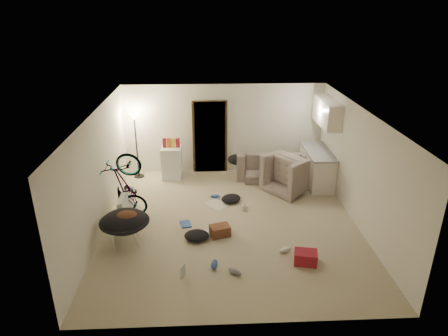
{
  "coord_description": "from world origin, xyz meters",
  "views": [
    {
      "loc": [
        -0.51,
        -7.67,
        4.54
      ],
      "look_at": [
        -0.12,
        0.6,
        1.07
      ],
      "focal_mm": 32.0,
      "sensor_mm": 36.0,
      "label": 1
    }
  ],
  "objects_px": {
    "sofa": "(272,168)",
    "juicer": "(245,207)",
    "armchair": "(293,176)",
    "tv_box": "(127,207)",
    "floor_lamp": "(135,132)",
    "mini_fridge": "(172,163)",
    "saucer_chair": "(125,225)",
    "drink_case_b": "(306,257)",
    "kitchen_counter": "(317,168)",
    "drink_case_a": "(220,231)",
    "bicycle": "(127,200)"
  },
  "relations": [
    {
      "from": "drink_case_b",
      "to": "mini_fridge",
      "type": "bearing_deg",
      "value": 136.61
    },
    {
      "from": "mini_fridge",
      "to": "tv_box",
      "type": "distance_m",
      "value": 2.41
    },
    {
      "from": "floor_lamp",
      "to": "kitchen_counter",
      "type": "bearing_deg",
      "value": -7.66
    },
    {
      "from": "armchair",
      "to": "mini_fridge",
      "type": "distance_m",
      "value": 3.31
    },
    {
      "from": "sofa",
      "to": "mini_fridge",
      "type": "height_order",
      "value": "mini_fridge"
    },
    {
      "from": "sofa",
      "to": "juicer",
      "type": "bearing_deg",
      "value": 67.9
    },
    {
      "from": "mini_fridge",
      "to": "tv_box",
      "type": "relative_size",
      "value": 0.95
    },
    {
      "from": "floor_lamp",
      "to": "kitchen_counter",
      "type": "relative_size",
      "value": 1.21
    },
    {
      "from": "drink_case_b",
      "to": "floor_lamp",
      "type": "bearing_deg",
      "value": 144.04
    },
    {
      "from": "floor_lamp",
      "to": "mini_fridge",
      "type": "relative_size",
      "value": 2.03
    },
    {
      "from": "armchair",
      "to": "tv_box",
      "type": "height_order",
      "value": "armchair"
    },
    {
      "from": "sofa",
      "to": "bicycle",
      "type": "bearing_deg",
      "value": 33.54
    },
    {
      "from": "saucer_chair",
      "to": "kitchen_counter",
      "type": "bearing_deg",
      "value": 30.49
    },
    {
      "from": "tv_box",
      "to": "saucer_chair",
      "type": "bearing_deg",
      "value": -81.87
    },
    {
      "from": "kitchen_counter",
      "to": "sofa",
      "type": "height_order",
      "value": "kitchen_counter"
    },
    {
      "from": "tv_box",
      "to": "drink_case_a",
      "type": "height_order",
      "value": "tv_box"
    },
    {
      "from": "floor_lamp",
      "to": "armchair",
      "type": "height_order",
      "value": "floor_lamp"
    },
    {
      "from": "armchair",
      "to": "saucer_chair",
      "type": "height_order",
      "value": "armchair"
    },
    {
      "from": "bicycle",
      "to": "saucer_chair",
      "type": "xyz_separation_m",
      "value": [
        0.14,
        -1.09,
        -0.01
      ]
    },
    {
      "from": "juicer",
      "to": "drink_case_b",
      "type": "bearing_deg",
      "value": -65.68
    },
    {
      "from": "juicer",
      "to": "bicycle",
      "type": "bearing_deg",
      "value": -176.65
    },
    {
      "from": "mini_fridge",
      "to": "saucer_chair",
      "type": "distance_m",
      "value": 3.33
    },
    {
      "from": "bicycle",
      "to": "saucer_chair",
      "type": "bearing_deg",
      "value": -165.0
    },
    {
      "from": "juicer",
      "to": "tv_box",
      "type": "bearing_deg",
      "value": -174.59
    },
    {
      "from": "mini_fridge",
      "to": "drink_case_a",
      "type": "relative_size",
      "value": 2.23
    },
    {
      "from": "armchair",
      "to": "juicer",
      "type": "xyz_separation_m",
      "value": [
        -1.36,
        -1.15,
        -0.27
      ]
    },
    {
      "from": "armchair",
      "to": "drink_case_b",
      "type": "distance_m",
      "value": 3.26
    },
    {
      "from": "tv_box",
      "to": "drink_case_b",
      "type": "bearing_deg",
      "value": -26.76
    },
    {
      "from": "kitchen_counter",
      "to": "armchair",
      "type": "xyz_separation_m",
      "value": [
        -0.7,
        -0.31,
        -0.09
      ]
    },
    {
      "from": "saucer_chair",
      "to": "tv_box",
      "type": "relative_size",
      "value": 1.05
    },
    {
      "from": "sofa",
      "to": "armchair",
      "type": "xyz_separation_m",
      "value": [
        0.44,
        -0.76,
        0.07
      ]
    },
    {
      "from": "mini_fridge",
      "to": "drink_case_a",
      "type": "distance_m",
      "value": 3.3
    },
    {
      "from": "drink_case_a",
      "to": "juicer",
      "type": "distance_m",
      "value": 1.22
    },
    {
      "from": "armchair",
      "to": "bicycle",
      "type": "distance_m",
      "value": 4.24
    },
    {
      "from": "kitchen_counter",
      "to": "armchair",
      "type": "relative_size",
      "value": 1.38
    },
    {
      "from": "armchair",
      "to": "saucer_chair",
      "type": "distance_m",
      "value": 4.57
    },
    {
      "from": "bicycle",
      "to": "tv_box",
      "type": "distance_m",
      "value": 0.15
    },
    {
      "from": "tv_box",
      "to": "drink_case_a",
      "type": "bearing_deg",
      "value": -21.14
    },
    {
      "from": "saucer_chair",
      "to": "drink_case_a",
      "type": "xyz_separation_m",
      "value": [
        1.9,
        0.2,
        -0.3
      ]
    },
    {
      "from": "saucer_chair",
      "to": "drink_case_b",
      "type": "relative_size",
      "value": 2.37
    },
    {
      "from": "armchair",
      "to": "mini_fridge",
      "type": "height_order",
      "value": "mini_fridge"
    },
    {
      "from": "tv_box",
      "to": "juicer",
      "type": "relative_size",
      "value": 4.61
    },
    {
      "from": "drink_case_a",
      "to": "drink_case_b",
      "type": "height_order",
      "value": "drink_case_b"
    },
    {
      "from": "armchair",
      "to": "drink_case_a",
      "type": "bearing_deg",
      "value": 99.66
    },
    {
      "from": "drink_case_b",
      "to": "juicer",
      "type": "relative_size",
      "value": 2.05
    },
    {
      "from": "drink_case_a",
      "to": "sofa",
      "type": "bearing_deg",
      "value": 45.98
    },
    {
      "from": "floor_lamp",
      "to": "bicycle",
      "type": "relative_size",
      "value": 1.11
    },
    {
      "from": "armchair",
      "to": "tv_box",
      "type": "bearing_deg",
      "value": 71.03
    },
    {
      "from": "kitchen_counter",
      "to": "juicer",
      "type": "xyz_separation_m",
      "value": [
        -2.06,
        -1.46,
        -0.36
      ]
    },
    {
      "from": "bicycle",
      "to": "mini_fridge",
      "type": "xyz_separation_m",
      "value": [
        0.84,
        2.16,
        0.02
      ]
    }
  ]
}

